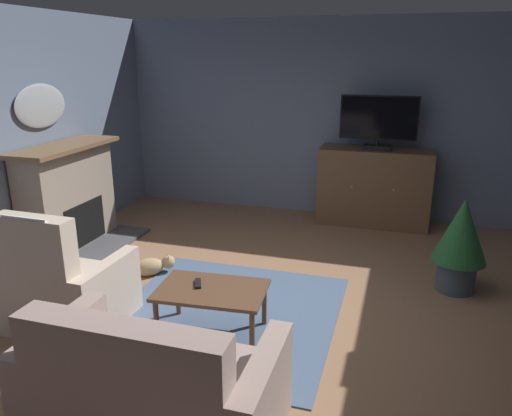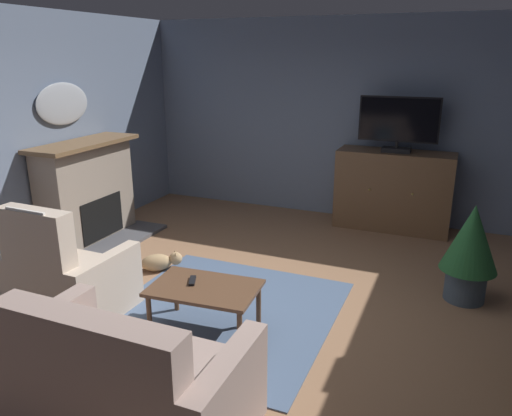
{
  "view_description": "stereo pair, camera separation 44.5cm",
  "coord_description": "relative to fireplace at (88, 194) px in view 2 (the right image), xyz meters",
  "views": [
    {
      "loc": [
        1.15,
        -3.89,
        2.31
      ],
      "look_at": [
        -0.11,
        0.26,
        0.94
      ],
      "focal_mm": 34.42,
      "sensor_mm": 36.0,
      "label": 1
    },
    {
      "loc": [
        1.57,
        -3.74,
        2.31
      ],
      "look_at": [
        -0.11,
        0.26,
        0.94
      ],
      "focal_mm": 34.42,
      "sensor_mm": 36.0,
      "label": 2
    }
  ],
  "objects": [
    {
      "name": "wall_mirror_oval",
      "position": [
        -0.25,
        -0.0,
        1.11
      ],
      "size": [
        0.06,
        0.85,
        0.51
      ],
      "primitive_type": "ellipsoid",
      "color": "#B2B7BF"
    },
    {
      "name": "cat",
      "position": [
        1.33,
        -0.47,
        -0.51
      ],
      "size": [
        0.58,
        0.4,
        0.21
      ],
      "color": "tan",
      "rests_on": "ground_plane"
    },
    {
      "name": "rug_central",
      "position": [
        2.39,
        -1.04,
        -0.61
      ],
      "size": [
        2.01,
        2.09,
        0.01
      ],
      "primitive_type": "cube",
      "color": "slate",
      "rests_on": "ground_plane"
    },
    {
      "name": "wall_back",
      "position": [
        2.69,
        2.31,
        0.79
      ],
      "size": [
        6.53,
        0.1,
        2.8
      ],
      "primitive_type": "cube",
      "color": "slate",
      "rests_on": "ground_plane"
    },
    {
      "name": "coffee_table",
      "position": [
        2.4,
        -1.38,
        -0.23
      ],
      "size": [
        0.95,
        0.65,
        0.43
      ],
      "color": "brown",
      "rests_on": "ground_plane"
    },
    {
      "name": "television",
      "position": [
        3.49,
        1.91,
        0.84
      ],
      "size": [
        1.01,
        0.2,
        0.72
      ],
      "color": "black",
      "rests_on": "tv_cabinet"
    },
    {
      "name": "tv_cabinet",
      "position": [
        3.49,
        1.96,
        -0.1
      ],
      "size": [
        1.52,
        0.56,
        1.07
      ],
      "color": "#4A3523",
      "rests_on": "ground_plane"
    },
    {
      "name": "potted_plant_leafy_by_curtain",
      "position": [
        4.46,
        0.11,
        -0.06
      ],
      "size": [
        0.53,
        0.53,
        0.97
      ],
      "color": "#3D4C5B",
      "rests_on": "ground_plane"
    },
    {
      "name": "armchair_angled_to_table",
      "position": [
        1.11,
        -1.6,
        -0.27
      ],
      "size": [
        0.96,
        0.86,
        1.11
      ],
      "color": "#C6B29E",
      "rests_on": "ground_plane"
    },
    {
      "name": "tv_remote",
      "position": [
        2.27,
        -1.34,
        -0.17
      ],
      "size": [
        0.12,
        0.18,
        0.02
      ],
      "primitive_type": "cube",
      "rotation": [
        0.0,
        0.0,
        1.99
      ],
      "color": "black",
      "rests_on": "coffee_table"
    },
    {
      "name": "ground_plane",
      "position": [
        2.69,
        -0.92,
        -0.63
      ],
      "size": [
        6.53,
        6.97,
        0.04
      ],
      "primitive_type": "cube",
      "color": "#936B4C"
    },
    {
      "name": "sofa_floral",
      "position": [
        2.51,
        -2.6,
        -0.28
      ],
      "size": [
        1.52,
        0.87,
        0.96
      ],
      "color": "#A3897F",
      "rests_on": "ground_plane"
    },
    {
      "name": "fireplace",
      "position": [
        0.0,
        0.0,
        0.0
      ],
      "size": [
        0.89,
        1.53,
        1.28
      ],
      "color": "#4C4C51",
      "rests_on": "ground_plane"
    }
  ]
}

